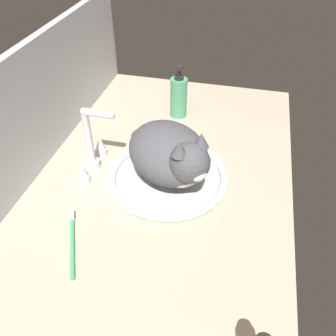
{
  "coord_description": "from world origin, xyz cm",
  "views": [
    {
      "loc": [
        -76.51,
        -18.77,
        70.78
      ],
      "look_at": [
        -3.5,
        -1.18,
        7.0
      ],
      "focal_mm": 37.9,
      "sensor_mm": 36.0,
      "label": 1
    }
  ],
  "objects_px": {
    "cat": "(172,155)",
    "soap_pump_bottle": "(179,97)",
    "faucet": "(92,146)",
    "toothbrush": "(72,241)",
    "sink_basin": "(168,176)"
  },
  "relations": [
    {
      "from": "faucet",
      "to": "cat",
      "type": "bearing_deg",
      "value": -93.17
    },
    {
      "from": "toothbrush",
      "to": "cat",
      "type": "bearing_deg",
      "value": -34.5
    },
    {
      "from": "faucet",
      "to": "toothbrush",
      "type": "bearing_deg",
      "value": -168.93
    },
    {
      "from": "sink_basin",
      "to": "faucet",
      "type": "relative_size",
      "value": 1.71
    },
    {
      "from": "faucet",
      "to": "sink_basin",
      "type": "bearing_deg",
      "value": -90.0
    },
    {
      "from": "cat",
      "to": "soap_pump_bottle",
      "type": "relative_size",
      "value": 1.71
    },
    {
      "from": "faucet",
      "to": "cat",
      "type": "height_order",
      "value": "cat"
    },
    {
      "from": "faucet",
      "to": "soap_pump_bottle",
      "type": "relative_size",
      "value": 1.08
    },
    {
      "from": "soap_pump_bottle",
      "to": "toothbrush",
      "type": "height_order",
      "value": "soap_pump_bottle"
    },
    {
      "from": "sink_basin",
      "to": "faucet",
      "type": "xyz_separation_m",
      "value": [
        -0.0,
        0.22,
        0.07
      ]
    },
    {
      "from": "soap_pump_bottle",
      "to": "toothbrush",
      "type": "xyz_separation_m",
      "value": [
        -0.61,
        0.12,
        -0.07
      ]
    },
    {
      "from": "sink_basin",
      "to": "toothbrush",
      "type": "bearing_deg",
      "value": 148.74
    },
    {
      "from": "faucet",
      "to": "toothbrush",
      "type": "height_order",
      "value": "faucet"
    },
    {
      "from": "soap_pump_bottle",
      "to": "faucet",
      "type": "bearing_deg",
      "value": 152.69
    },
    {
      "from": "cat",
      "to": "soap_pump_bottle",
      "type": "xyz_separation_m",
      "value": [
        0.35,
        0.06,
        -0.03
      ]
    }
  ]
}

